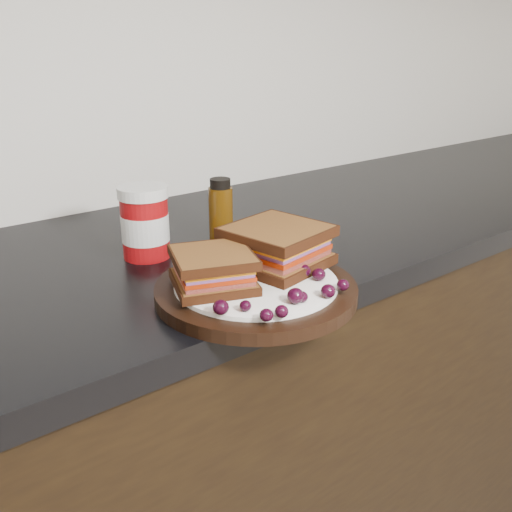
{
  "coord_description": "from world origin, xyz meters",
  "views": [
    {
      "loc": [
        -0.3,
        0.89,
        1.24
      ],
      "look_at": [
        0.15,
        1.46,
        0.96
      ],
      "focal_mm": 40.0,
      "sensor_mm": 36.0,
      "label": 1
    }
  ],
  "objects_px": {
    "plate": "(256,290)",
    "oil_bottle": "(221,212)",
    "condiment_jar": "(145,222)",
    "sandwich_left": "(213,269)"
  },
  "relations": [
    {
      "from": "plate",
      "to": "oil_bottle",
      "type": "bearing_deg",
      "value": 67.61
    },
    {
      "from": "plate",
      "to": "sandwich_left",
      "type": "relative_size",
      "value": 2.68
    },
    {
      "from": "plate",
      "to": "condiment_jar",
      "type": "distance_m",
      "value": 0.24
    },
    {
      "from": "oil_bottle",
      "to": "sandwich_left",
      "type": "bearing_deg",
      "value": -127.16
    },
    {
      "from": "plate",
      "to": "oil_bottle",
      "type": "relative_size",
      "value": 2.43
    },
    {
      "from": "condiment_jar",
      "to": "plate",
      "type": "bearing_deg",
      "value": -78.64
    },
    {
      "from": "plate",
      "to": "condiment_jar",
      "type": "xyz_separation_m",
      "value": [
        -0.05,
        0.23,
        0.05
      ]
    },
    {
      "from": "plate",
      "to": "condiment_jar",
      "type": "bearing_deg",
      "value": 101.36
    },
    {
      "from": "plate",
      "to": "condiment_jar",
      "type": "height_order",
      "value": "condiment_jar"
    },
    {
      "from": "plate",
      "to": "oil_bottle",
      "type": "height_order",
      "value": "oil_bottle"
    }
  ]
}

